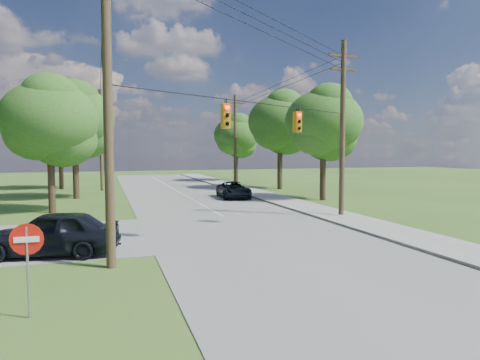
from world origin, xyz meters
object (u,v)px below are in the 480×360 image
object	(u,v)px
pole_ne	(342,126)
car_main_north	(234,190)
car_cross_dark	(51,233)
do_not_enter_sign	(27,249)
pole_north_w	(101,139)
pole_sw	(107,84)
pole_north_e	(235,140)

from	to	relation	value
pole_ne	car_main_north	distance (m)	12.76
car_cross_dark	do_not_enter_sign	world-z (taller)	do_not_enter_sign
pole_ne	pole_north_w	world-z (taller)	pole_ne
pole_ne	car_cross_dark	bearing A→B (deg)	-161.27
pole_sw	car_main_north	distance (m)	22.17
pole_north_e	car_cross_dark	distance (m)	31.74
do_not_enter_sign	pole_north_w	bearing A→B (deg)	90.53
pole_sw	pole_ne	size ratio (longest dim) A/B	1.14
pole_north_e	pole_ne	bearing A→B (deg)	-90.00
pole_north_e	car_main_north	distance (m)	12.03
car_main_north	pole_north_w	bearing A→B (deg)	138.81
pole_north_w	car_main_north	xyz separation A→B (m)	(10.50, -10.66, -4.42)
pole_sw	pole_north_e	world-z (taller)	pole_sw
pole_ne	pole_north_w	distance (m)	26.03
pole_north_w	car_cross_dark	world-z (taller)	pole_north_w
car_cross_dark	pole_sw	bearing A→B (deg)	52.60
pole_sw	pole_ne	distance (m)	15.51
pole_ne	pole_north_e	bearing A→B (deg)	90.00
pole_sw	pole_north_w	bearing A→B (deg)	90.77
pole_north_w	pole_ne	bearing A→B (deg)	-57.71
pole_ne	pole_sw	bearing A→B (deg)	-150.62
pole_north_e	do_not_enter_sign	size ratio (longest dim) A/B	4.36
pole_sw	pole_north_e	xyz separation A→B (m)	(13.50, 29.60, -1.10)
pole_sw	pole_north_w	distance (m)	29.62
pole_north_e	do_not_enter_sign	world-z (taller)	pole_north_e
car_main_north	do_not_enter_sign	distance (m)	25.96
car_main_north	car_cross_dark	bearing A→B (deg)	-122.08
pole_ne	do_not_enter_sign	distance (m)	19.70
pole_north_w	do_not_enter_sign	distance (m)	33.84
pole_ne	pole_north_e	world-z (taller)	pole_ne
pole_north_e	pole_sw	bearing A→B (deg)	-114.52
pole_sw	car_main_north	bearing A→B (deg)	61.94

